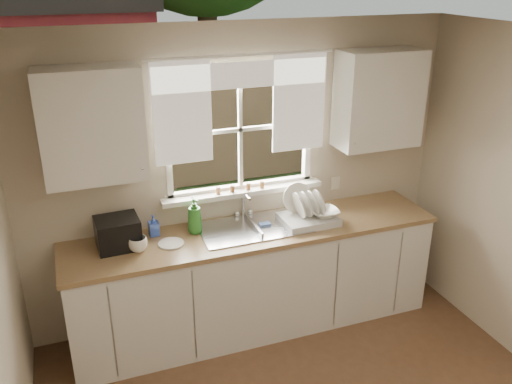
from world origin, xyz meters
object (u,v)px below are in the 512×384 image
object	(u,v)px
black_appliance	(118,233)
soap_bottle_a	(195,216)
dish_rack	(308,214)
cup	(138,244)

from	to	relation	value
black_appliance	soap_bottle_a	bearing A→B (deg)	0.20
soap_bottle_a	black_appliance	distance (m)	0.60
dish_rack	soap_bottle_a	world-z (taller)	dish_rack
dish_rack	black_appliance	world-z (taller)	dish_rack
soap_bottle_a	dish_rack	bearing A→B (deg)	-27.09
dish_rack	soap_bottle_a	distance (m)	0.93
dish_rack	black_appliance	xyz separation A→B (m)	(-1.52, 0.11, 0.04)
dish_rack	cup	size ratio (longest dim) A/B	3.23
dish_rack	black_appliance	size ratio (longest dim) A/B	1.44
soap_bottle_a	black_appliance	xyz separation A→B (m)	(-0.60, -0.03, -0.03)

